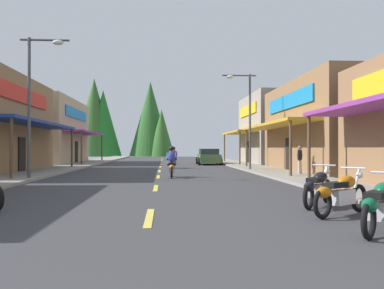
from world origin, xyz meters
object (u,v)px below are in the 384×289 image
Objects in this scene: streetlamp_right at (245,108)px; rider_cruising_trailing at (174,159)px; motorcycle_parked_right_3 at (318,187)px; pedestrian_waiting at (300,159)px; streetlamp_left at (37,88)px; motorcycle_parked_right_1 at (381,205)px; motorcycle_parked_right_2 at (341,193)px; rider_cruising_lead at (172,164)px; parked_car_curbside at (209,157)px.

rider_cruising_trailing is (-4.50, 3.62, -3.42)m from streetlamp_right.
motorcycle_parked_right_3 is 11.50m from pedestrian_waiting.
pedestrian_waiting is (6.35, -8.98, 0.26)m from rider_cruising_trailing.
streetlamp_left reaches higher than streetlamp_right.
motorcycle_parked_right_1 and motorcycle_parked_right_2 have the same top height.
motorcycle_parked_right_1 is 0.94× the size of motorcycle_parked_right_2.
streetlamp_left is 7.25m from rider_cruising_lead.
rider_cruising_lead is 16.50m from parked_car_curbside.
rider_cruising_lead is at bearing 55.88° from motorcycle_parked_right_3.
parked_car_curbside is (0.06, 28.05, 0.20)m from motorcycle_parked_right_2.
streetlamp_left is at bearing 79.58° from motorcycle_parked_right_1.
rider_cruising_lead is at bearing -129.31° from streetlamp_right.
streetlamp_left is 3.67× the size of motorcycle_parked_right_2.
streetlamp_right is 1.45× the size of parked_car_curbside.
motorcycle_parked_right_3 is 26.64m from parked_car_curbside.
streetlamp_left is at bearing 95.60° from motorcycle_parked_right_2.
parked_car_curbside is (0.16, 29.93, 0.20)m from motorcycle_parked_right_1.
parked_car_curbside is (-3.12, 15.60, -0.23)m from pedestrian_waiting.
streetlamp_right is 16.84m from motorcycle_parked_right_3.
parked_car_curbside is at bearing 52.99° from motorcycle_parked_right_2.
rider_cruising_lead is 6.69m from pedestrian_waiting.
parked_car_curbside is (3.24, 6.62, 0.03)m from rider_cruising_trailing.
rider_cruising_trailing reaches higher than parked_car_curbside.
rider_cruising_trailing is at bearing 59.24° from streetlamp_left.
motorcycle_parked_right_3 is 11.10m from rider_cruising_lead.
pedestrian_waiting reaches higher than parked_car_curbside.
streetlamp_right is at bearing -172.36° from parked_car_curbside.
rider_cruising_trailing is 0.50× the size of parked_car_curbside.
streetlamp_right is 6.71m from rider_cruising_trailing.
rider_cruising_trailing is at bearing 49.52° from motorcycle_parked_right_1.
pedestrian_waiting is (1.86, -5.36, -3.16)m from streetlamp_right.
rider_cruising_lead reaches higher than motorcycle_parked_right_1.
motorcycle_parked_right_2 and motorcycle_parked_right_3 have the same top height.
motorcycle_parked_right_1 is at bearing 112.14° from pedestrian_waiting.
motorcycle_parked_right_1 is 1.04× the size of pedestrian_waiting.
streetlamp_right is at bearing -35.88° from pedestrian_waiting.
motorcycle_parked_right_2 is at bearing -142.97° from motorcycle_parked_right_3.
motorcycle_parked_right_1 and motorcycle_parked_right_3 have the same top height.
pedestrian_waiting is at bearing 38.82° from motorcycle_parked_right_2.
parked_car_curbside is at bearing -26.13° from rider_cruising_trailing.
pedestrian_waiting is at bearing 8.47° from streetlamp_left.
rider_cruising_lead is at bearing 55.79° from motorcycle_parked_right_1.
motorcycle_parked_right_2 is at bearing 38.95° from motorcycle_parked_right_1.
parked_car_curbside is at bearing 41.69° from motorcycle_parked_right_1.
streetlamp_right reaches higher than rider_cruising_trailing.
motorcycle_parked_right_2 is at bearing -171.64° from rider_cruising_trailing.
parked_car_curbside reaches higher than motorcycle_parked_right_2.
pedestrian_waiting is (3.27, 14.33, 0.42)m from motorcycle_parked_right_1.
pedestrian_waiting is at bearing -84.17° from rider_cruising_lead.
pedestrian_waiting is at bearing -144.79° from rider_cruising_trailing.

